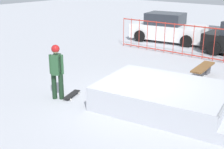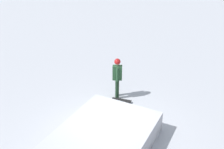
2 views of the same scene
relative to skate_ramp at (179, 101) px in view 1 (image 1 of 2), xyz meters
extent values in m
plane|color=#A8AAB2|center=(-1.31, -0.35, -0.32)|extent=(60.00, 60.00, 0.00)
cube|color=#B0B3BB|center=(-0.47, -0.08, 0.03)|extent=(3.98, 3.16, 0.70)
cylinder|color=black|center=(-3.22, -1.54, 0.09)|extent=(0.15, 0.15, 0.82)
cylinder|color=black|center=(-3.41, -1.66, 0.09)|extent=(0.15, 0.15, 0.82)
cube|color=#264C2D|center=(-3.32, -1.60, 0.80)|extent=(0.39, 0.44, 0.60)
cylinder|color=#264C2D|center=(-3.17, -1.50, 0.80)|extent=(0.09, 0.09, 0.60)
cylinder|color=#264C2D|center=(-3.46, -1.70, 0.80)|extent=(0.09, 0.09, 0.60)
sphere|color=tan|center=(-3.32, -1.60, 1.25)|extent=(0.22, 0.22, 0.22)
sphere|color=#A51919|center=(-3.32, -1.60, 1.28)|extent=(0.25, 0.25, 0.25)
cube|color=black|center=(-3.10, -1.23, -0.23)|extent=(0.44, 0.82, 0.02)
cylinder|color=silver|center=(-2.90, -1.46, -0.29)|extent=(0.05, 0.06, 0.06)
cylinder|color=silver|center=(-3.12, -1.53, -0.29)|extent=(0.05, 0.06, 0.06)
cylinder|color=silver|center=(-3.08, -0.92, -0.29)|extent=(0.05, 0.06, 0.06)
cylinder|color=silver|center=(-3.29, -1.00, -0.29)|extent=(0.05, 0.06, 0.06)
cylinder|color=#B22D23|center=(-1.31, 5.65, 1.13)|extent=(9.76, 0.44, 0.05)
cylinder|color=#B22D23|center=(-1.31, 5.65, -0.22)|extent=(9.76, 0.44, 0.05)
cylinder|color=#B22D23|center=(-6.19, 5.45, 0.43)|extent=(0.03, 0.03, 1.50)
cylinder|color=#B22D23|center=(-5.70, 5.47, 0.43)|extent=(0.03, 0.03, 1.50)
cylinder|color=#B22D23|center=(-5.21, 5.49, 0.43)|extent=(0.03, 0.03, 1.50)
cylinder|color=#B22D23|center=(-4.72, 5.51, 0.43)|extent=(0.03, 0.03, 1.50)
cylinder|color=#B22D23|center=(-4.24, 5.53, 0.43)|extent=(0.03, 0.03, 1.50)
cylinder|color=#B22D23|center=(-3.75, 5.55, 0.43)|extent=(0.03, 0.03, 1.50)
cylinder|color=#B22D23|center=(-3.26, 5.57, 0.43)|extent=(0.03, 0.03, 1.50)
cylinder|color=#B22D23|center=(-2.77, 5.59, 0.43)|extent=(0.03, 0.03, 1.50)
cylinder|color=#B22D23|center=(-2.28, 5.61, 0.43)|extent=(0.03, 0.03, 1.50)
cylinder|color=#B22D23|center=(-1.80, 5.63, 0.43)|extent=(0.03, 0.03, 1.50)
cylinder|color=#B22D23|center=(-1.31, 5.65, 0.43)|extent=(0.03, 0.03, 1.50)
cube|color=brown|center=(-0.65, 3.07, 0.13)|extent=(0.55, 1.63, 0.06)
cube|color=#4C4C51|center=(-0.71, 3.72, -0.11)|extent=(0.08, 0.36, 0.42)
cube|color=#4C4C51|center=(-0.59, 2.42, -0.11)|extent=(0.08, 0.36, 0.42)
cube|color=white|center=(-4.91, 7.93, 0.24)|extent=(4.32, 2.34, 0.80)
cube|color=#262B33|center=(-5.11, 7.90, 0.96)|extent=(2.22, 1.80, 0.64)
cylinder|color=black|center=(-3.72, 8.98, 0.00)|extent=(0.67, 0.32, 0.64)
cylinder|color=black|center=(-3.44, 7.31, 0.00)|extent=(0.67, 0.32, 0.64)
cylinder|color=black|center=(-6.38, 8.55, 0.00)|extent=(0.67, 0.32, 0.64)
cylinder|color=black|center=(-6.11, 6.87, 0.00)|extent=(0.67, 0.32, 0.64)
cylinder|color=black|center=(-1.67, 6.62, 0.00)|extent=(0.64, 0.23, 0.64)
camera|label=1|loc=(3.61, -7.29, 3.44)|focal=48.81mm
camera|label=2|loc=(4.23, 3.85, 5.23)|focal=41.25mm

